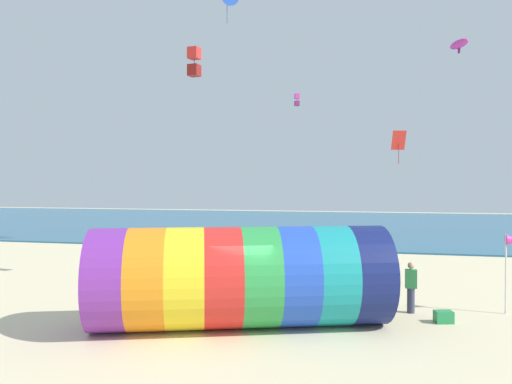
# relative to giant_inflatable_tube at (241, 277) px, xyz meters

# --- Properties ---
(ground_plane) EXTENTS (120.00, 120.00, 0.00)m
(ground_plane) POSITION_rel_giant_inflatable_tube_xyz_m (-0.17, -0.04, -1.46)
(ground_plane) COLOR beige
(sea) EXTENTS (120.00, 40.00, 0.10)m
(sea) POSITION_rel_giant_inflatable_tube_xyz_m (-0.17, 36.49, -1.41)
(sea) COLOR #236084
(sea) RESTS_ON ground
(giant_inflatable_tube) EXTENTS (8.98, 5.56, 2.92)m
(giant_inflatable_tube) POSITION_rel_giant_inflatable_tube_xyz_m (0.00, 0.00, 0.00)
(giant_inflatable_tube) COLOR purple
(giant_inflatable_tube) RESTS_ON ground
(kite_handler) EXTENTS (0.36, 0.24, 1.64)m
(kite_handler) POSITION_rel_giant_inflatable_tube_xyz_m (4.94, 2.74, -0.63)
(kite_handler) COLOR #383D56
(kite_handler) RESTS_ON ground
(kite_red_diamond) EXTENTS (0.85, 0.60, 1.85)m
(kite_red_diamond) POSITION_rel_giant_inflatable_tube_xyz_m (5.19, 15.20, 5.11)
(kite_red_diamond) COLOR red
(kite_red_box) EXTENTS (0.49, 0.49, 1.24)m
(kite_red_box) POSITION_rel_giant_inflatable_tube_xyz_m (-3.36, 5.25, 7.66)
(kite_red_box) COLOR red
(kite_magenta_box) EXTENTS (0.38, 0.38, 0.82)m
(kite_magenta_box) POSITION_rel_giant_inflatable_tube_xyz_m (-0.97, 17.77, 8.06)
(kite_magenta_box) COLOR #D1339E
(kite_magenta_parafoil) EXTENTS (1.25, 1.65, 0.83)m
(kite_magenta_parafoil) POSITION_rel_giant_inflatable_tube_xyz_m (8.44, 15.84, 10.50)
(kite_magenta_parafoil) COLOR #D1339E
(cooler_box) EXTENTS (0.59, 0.48, 0.36)m
(cooler_box) POSITION_rel_giant_inflatable_tube_xyz_m (5.81, 1.76, -1.28)
(cooler_box) COLOR #268C4C
(cooler_box) RESTS_ON ground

